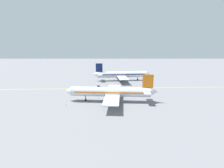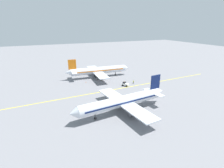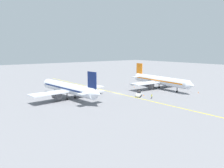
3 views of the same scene
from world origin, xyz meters
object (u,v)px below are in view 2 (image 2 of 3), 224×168
object	(u,v)px
traffic_cone_by_wingtip	(86,82)
airplane_adjacent_stand	(98,70)
baggage_tug_white	(125,84)
ground_crew_worker	(133,82)
traffic_cone_mid_apron	(123,84)
airplane_at_gate	(123,101)
traffic_cone_near_nose	(121,71)

from	to	relation	value
traffic_cone_by_wingtip	airplane_adjacent_stand	bearing A→B (deg)	-52.82
airplane_adjacent_stand	baggage_tug_white	bearing A→B (deg)	-160.77
baggage_tug_white	traffic_cone_by_wingtip	size ratio (longest dim) A/B	6.06
airplane_adjacent_stand	traffic_cone_by_wingtip	size ratio (longest dim) A/B	64.61
ground_crew_worker	traffic_cone_mid_apron	bearing A→B (deg)	77.62
traffic_cone_mid_apron	ground_crew_worker	bearing A→B (deg)	-102.38
airplane_at_gate	ground_crew_worker	bearing A→B (deg)	-37.40
ground_crew_worker	airplane_at_gate	bearing A→B (deg)	142.60
baggage_tug_white	airplane_at_gate	bearing A→B (deg)	150.04
traffic_cone_near_nose	ground_crew_worker	bearing A→B (deg)	168.88
baggage_tug_white	traffic_cone_mid_apron	xyz separation A→B (m)	(2.45, -0.13, -0.63)
traffic_cone_near_nose	traffic_cone_mid_apron	world-z (taller)	same
baggage_tug_white	ground_crew_worker	bearing A→B (deg)	-75.48
airplane_at_gate	airplane_adjacent_stand	size ratio (longest dim) A/B	1.00
airplane_at_gate	traffic_cone_mid_apron	world-z (taller)	airplane_at_gate
airplane_at_gate	traffic_cone_mid_apron	xyz separation A→B (m)	(24.51, -12.85, -3.43)
traffic_cone_mid_apron	baggage_tug_white	bearing A→B (deg)	176.98
ground_crew_worker	traffic_cone_near_nose	bearing A→B (deg)	-11.12
airplane_adjacent_stand	traffic_cone_mid_apron	world-z (taller)	airplane_adjacent_stand
airplane_adjacent_stand	traffic_cone_near_nose	bearing A→B (deg)	-73.07
baggage_tug_white	ground_crew_worker	world-z (taller)	baggage_tug_white
baggage_tug_white	traffic_cone_mid_apron	size ratio (longest dim) A/B	6.06
airplane_at_gate	ground_crew_worker	size ratio (longest dim) A/B	21.16
airplane_adjacent_stand	traffic_cone_near_nose	size ratio (longest dim) A/B	64.61
traffic_cone_near_nose	traffic_cone_mid_apron	bearing A→B (deg)	156.06
airplane_at_gate	traffic_cone_by_wingtip	size ratio (longest dim) A/B	64.63
traffic_cone_near_nose	baggage_tug_white	bearing A→B (deg)	158.02
airplane_at_gate	traffic_cone_by_wingtip	distance (m)	34.40
airplane_at_gate	airplane_adjacent_stand	world-z (taller)	same
airplane_adjacent_stand	traffic_cone_near_nose	world-z (taller)	airplane_adjacent_stand
airplane_at_gate	traffic_cone_near_nose	bearing A→B (deg)	-25.96
ground_crew_worker	traffic_cone_near_nose	size ratio (longest dim) A/B	3.05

